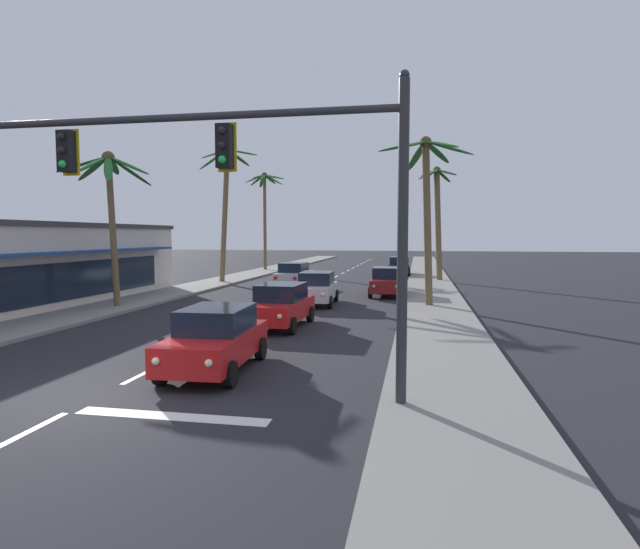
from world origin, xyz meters
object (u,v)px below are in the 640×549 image
at_px(palm_left_second, 109,191).
at_px(sedan_parked_nearest_kerb, 399,266).
at_px(palm_left_farthest, 265,197).
at_px(palm_right_second, 427,188).
at_px(sedan_lead_at_stop_bar, 216,339).
at_px(sedan_parked_mid_kerb, 387,281).
at_px(palm_left_third, 226,191).
at_px(sedan_third_in_queue, 281,305).
at_px(sedan_fifth_in_queue, 317,288).
at_px(sedan_oncoming_far, 294,275).
at_px(palm_right_third, 438,207).
at_px(traffic_signal_mast, 227,172).

bearing_deg(palm_left_second, sedan_parked_nearest_kerb, 60.70).
distance_m(palm_left_farthest, palm_right_second, 28.84).
relative_size(sedan_lead_at_stop_bar, sedan_parked_nearest_kerb, 1.01).
bearing_deg(sedan_parked_mid_kerb, palm_left_third, 154.41).
height_order(sedan_third_in_queue, sedan_fifth_in_queue, same).
xyz_separation_m(palm_left_second, palm_left_farthest, (-0.44, 27.51, 1.61)).
bearing_deg(palm_right_second, sedan_lead_at_stop_bar, -112.72).
bearing_deg(sedan_fifth_in_queue, sedan_oncoming_far, 110.54).
relative_size(sedan_parked_mid_kerb, palm_left_third, 0.45).
xyz_separation_m(palm_left_second, palm_right_second, (15.03, 3.22, 0.17)).
height_order(sedan_fifth_in_queue, palm_right_second, palm_right_second).
xyz_separation_m(sedan_parked_nearest_kerb, palm_left_farthest, (-13.48, 4.28, 6.47)).
distance_m(sedan_fifth_in_queue, palm_left_farthest, 26.93).
bearing_deg(sedan_parked_nearest_kerb, sedan_fifth_in_queue, -100.04).
bearing_deg(palm_left_second, palm_right_third, 48.63).
xyz_separation_m(sedan_fifth_in_queue, palm_right_third, (6.55, 14.90, 4.88)).
bearing_deg(sedan_lead_at_stop_bar, sedan_parked_mid_kerb, 79.30).
bearing_deg(palm_left_third, sedan_third_in_queue, -63.12).
relative_size(sedan_parked_nearest_kerb, palm_right_second, 0.53).
xyz_separation_m(palm_left_third, palm_left_farthest, (-1.14, 13.75, 0.49)).
relative_size(traffic_signal_mast, palm_left_third, 1.15).
height_order(sedan_third_in_queue, palm_right_third, palm_right_third).
xyz_separation_m(sedan_lead_at_stop_bar, sedan_parked_mid_kerb, (3.42, 18.10, 0.00)).
height_order(sedan_third_in_queue, palm_right_second, palm_right_second).
bearing_deg(sedan_parked_nearest_kerb, sedan_lead_at_stop_bar, -96.17).
xyz_separation_m(sedan_third_in_queue, palm_right_third, (6.66, 21.65, 4.88)).
height_order(sedan_parked_mid_kerb, palm_left_third, palm_left_third).
height_order(sedan_fifth_in_queue, palm_left_third, palm_left_third).
distance_m(sedan_third_in_queue, sedan_oncoming_far, 15.80).
bearing_deg(sedan_oncoming_far, palm_right_third, 32.15).
height_order(sedan_oncoming_far, palm_left_farthest, palm_left_farthest).
distance_m(sedan_third_in_queue, palm_left_second, 11.12).
bearing_deg(sedan_third_in_queue, sedan_parked_mid_kerb, 73.11).
distance_m(palm_left_third, palm_right_second, 17.82).
relative_size(palm_left_second, palm_left_farthest, 0.78).
bearing_deg(sedan_lead_at_stop_bar, traffic_signal_mast, -61.33).
relative_size(sedan_parked_mid_kerb, palm_right_third, 0.51).
height_order(sedan_third_in_queue, sedan_parked_nearest_kerb, same).
relative_size(traffic_signal_mast, palm_right_second, 1.38).
relative_size(sedan_third_in_queue, palm_right_third, 0.51).
height_order(sedan_oncoming_far, palm_right_third, palm_right_third).
relative_size(sedan_fifth_in_queue, palm_right_second, 0.54).
height_order(sedan_fifth_in_queue, palm_right_third, palm_right_third).
distance_m(palm_left_second, palm_right_third, 24.31).
bearing_deg(sedan_parked_nearest_kerb, palm_right_second, -84.31).
bearing_deg(sedan_lead_at_stop_bar, sedan_oncoming_far, 98.14).
distance_m(sedan_lead_at_stop_bar, palm_right_second, 15.36).
bearing_deg(palm_left_third, sedan_parked_nearest_kerb, 37.50).
distance_m(traffic_signal_mast, sedan_parked_mid_kerb, 20.84).
bearing_deg(sedan_parked_mid_kerb, palm_right_third, 72.66).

